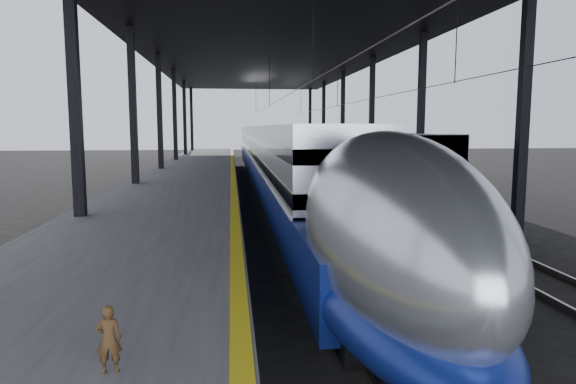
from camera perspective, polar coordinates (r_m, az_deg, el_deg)
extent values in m
plane|color=black|center=(13.10, -2.60, -10.22)|extent=(160.00, 160.00, 0.00)
cube|color=#4C4C4F|center=(32.76, -11.02, 1.06)|extent=(6.00, 80.00, 1.00)
cube|color=yellow|center=(32.60, -6.13, 2.02)|extent=(0.30, 80.00, 0.01)
cube|color=slate|center=(32.76, -2.65, 0.45)|extent=(0.08, 80.00, 0.16)
cube|color=slate|center=(32.89, -0.14, 0.48)|extent=(0.08, 80.00, 0.16)
cube|color=slate|center=(33.45, 5.93, 0.56)|extent=(0.08, 80.00, 0.16)
cube|color=slate|center=(33.79, 8.32, 0.59)|extent=(0.08, 80.00, 0.16)
cube|color=black|center=(18.18, -22.56, 8.48)|extent=(0.35, 0.35, 9.00)
cube|color=black|center=(20.34, 24.69, 8.18)|extent=(0.35, 0.35, 9.00)
cube|color=black|center=(27.93, -16.81, 8.08)|extent=(0.35, 0.35, 9.00)
cube|color=black|center=(29.38, 14.55, 8.09)|extent=(0.35, 0.35, 9.00)
cube|color=black|center=(37.81, -14.06, 7.85)|extent=(0.35, 0.35, 9.00)
cube|color=black|center=(38.89, 9.27, 7.95)|extent=(0.35, 0.35, 9.00)
cube|color=black|center=(47.74, -12.45, 7.72)|extent=(0.35, 0.35, 9.00)
cube|color=black|center=(48.60, 6.09, 7.83)|extent=(0.35, 0.35, 9.00)
cube|color=black|center=(57.69, -11.40, 7.62)|extent=(0.35, 0.35, 9.00)
cube|color=black|center=(58.41, 3.97, 7.74)|extent=(0.35, 0.35, 9.00)
cube|color=black|center=(67.66, -10.65, 7.55)|extent=(0.35, 0.35, 9.00)
cube|color=black|center=(68.27, 2.46, 7.66)|extent=(0.35, 0.35, 9.00)
cube|color=black|center=(33.02, -1.62, 16.48)|extent=(18.00, 75.00, 0.45)
cylinder|color=slate|center=(32.63, -1.42, 9.96)|extent=(0.03, 74.00, 0.03)
cylinder|color=slate|center=(33.43, 7.28, 9.84)|extent=(0.03, 74.00, 0.03)
cube|color=#B7BABF|center=(40.63, -2.38, 4.67)|extent=(2.70, 57.00, 3.72)
cube|color=navy|center=(39.21, -2.22, 2.88)|extent=(2.77, 62.00, 1.44)
cube|color=silver|center=(40.65, -2.37, 4.08)|extent=(2.79, 57.00, 0.09)
cube|color=black|center=(40.60, -2.39, 6.18)|extent=(2.74, 57.00, 0.39)
cube|color=black|center=(40.63, -2.38, 4.67)|extent=(2.74, 57.00, 0.39)
ellipsoid|color=#B7BABF|center=(9.61, 10.74, -4.43)|extent=(2.70, 8.40, 3.72)
ellipsoid|color=navy|center=(9.88, 10.59, -10.52)|extent=(2.77, 8.40, 1.58)
ellipsoid|color=black|center=(7.08, 17.04, -2.64)|extent=(1.40, 2.20, 0.84)
cube|color=black|center=(10.13, 10.50, -14.46)|extent=(2.05, 2.60, 0.40)
cube|color=black|center=(31.34, -1.16, 0.37)|extent=(2.05, 2.60, 0.40)
cube|color=navy|center=(29.06, 9.27, 3.04)|extent=(2.61, 18.00, 3.54)
cube|color=#919499|center=(21.12, 15.37, 1.35)|extent=(2.65, 1.20, 3.58)
cube|color=black|center=(20.48, 16.09, 3.37)|extent=(1.58, 0.06, 0.79)
cube|color=#AB260D|center=(20.59, 15.97, 0.01)|extent=(1.12, 0.06, 0.51)
cube|color=#919499|center=(47.61, 3.12, 4.70)|extent=(2.61, 18.00, 3.54)
cube|color=#919499|center=(66.41, 0.43, 5.41)|extent=(2.61, 18.00, 3.54)
cube|color=black|center=(23.56, 13.09, -2.13)|extent=(2.05, 2.40, 0.36)
cube|color=black|center=(44.76, 3.73, 2.38)|extent=(2.05, 2.40, 0.36)
imported|color=#4C3219|center=(6.68, -19.31, -15.17)|extent=(0.32, 0.22, 0.84)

